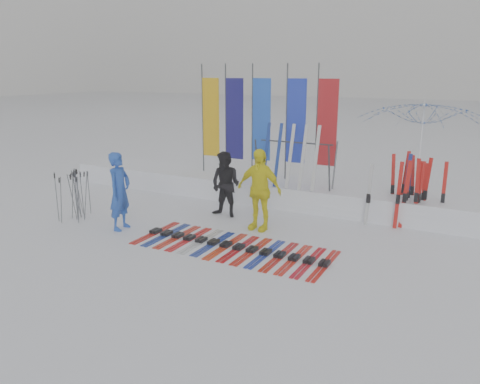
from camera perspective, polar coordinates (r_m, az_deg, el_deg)
The scene contains 11 objects.
ground at distance 9.42m, azimuth -5.68°, elevation -7.93°, with size 120.00×120.00×0.00m, color white.
snow_bank at distance 13.20m, azimuth 5.31°, elevation 0.04°, with size 14.00×1.60×0.60m, color white.
person_blue at distance 11.10m, azimuth -14.45°, elevation 0.09°, with size 0.66×0.43×1.82m, color #1F4AB6.
person_black at distance 11.73m, azimuth -1.77°, elevation 0.91°, with size 0.80×0.63×1.66m, color black.
person_yellow at distance 10.73m, azimuth 2.33°, elevation 0.29°, with size 1.11×0.46×1.90m, color #F8F110.
tent_canopy at distance 12.96m, azimuth 20.97°, elevation 4.17°, with size 3.21×3.27×2.95m, color white.
ski_row at distance 9.84m, azimuth -0.90°, elevation -6.63°, with size 4.16×1.69×0.07m.
pole_cluster at distance 12.28m, azimuth -19.40°, elevation -0.40°, with size 0.79×0.94×1.25m.
feather_flags at distance 13.36m, azimuth 2.87°, elevation 8.73°, with size 4.11×0.28×3.20m.
ski_rack at distance 12.43m, azimuth 6.78°, elevation 4.21°, with size 2.04×0.80×1.23m.
upright_skis at distance 11.87m, azimuth 19.98°, elevation 0.06°, with size 1.65×1.15×1.70m.
Camera 1 is at (4.85, -7.23, 3.58)m, focal length 35.00 mm.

